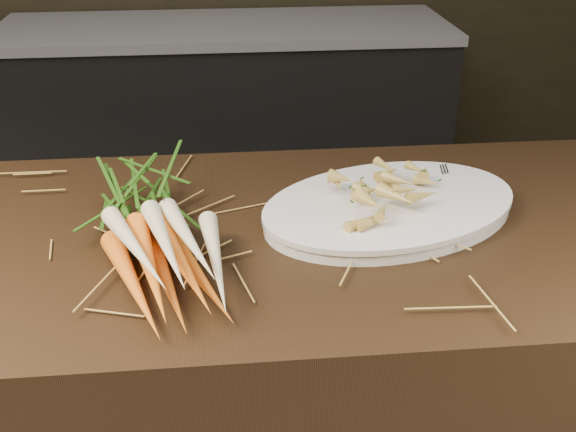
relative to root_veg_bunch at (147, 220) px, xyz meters
name	(u,v)px	position (x,y,z in m)	size (l,w,h in m)	color
back_counter	(229,122)	(0.16, 1.92, -0.53)	(1.82, 0.62, 0.84)	black
straw_bedding	(65,234)	(-0.14, 0.04, -0.04)	(1.40, 0.60, 0.02)	olive
root_veg_bunch	(147,220)	(0.00, 0.00, 0.00)	(0.29, 0.53, 0.10)	orange
serving_platter	(390,210)	(0.41, 0.06, -0.03)	(0.46, 0.31, 0.02)	white
roasted_veg_heap	(391,190)	(0.41, 0.06, 0.00)	(0.23, 0.16, 0.05)	olive
serving_fork	(474,189)	(0.57, 0.10, -0.02)	(0.02, 0.17, 0.00)	silver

